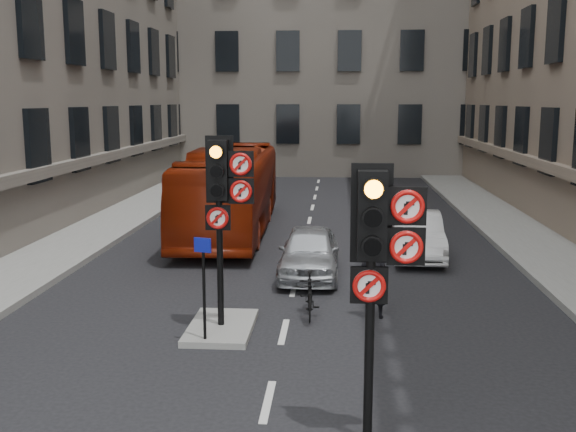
# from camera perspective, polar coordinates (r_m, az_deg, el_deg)

# --- Properties ---
(pavement_left) EXTENTS (3.00, 50.00, 0.16)m
(pavement_left) POSITION_cam_1_polar(r_m,az_deg,el_deg) (21.26, -18.55, -2.28)
(pavement_left) COLOR gray
(pavement_left) RESTS_ON ground
(pavement_right) EXTENTS (3.00, 50.00, 0.16)m
(pavement_right) POSITION_cam_1_polar(r_m,az_deg,el_deg) (20.60, 21.70, -2.84)
(pavement_right) COLOR gray
(pavement_right) RESTS_ON ground
(centre_island) EXTENTS (1.20, 2.00, 0.12)m
(centre_island) POSITION_cam_1_polar(r_m,az_deg,el_deg) (13.07, -5.68, -9.36)
(centre_island) COLOR gray
(centre_island) RESTS_ON ground
(building_far) EXTENTS (30.00, 14.00, 20.00)m
(building_far) POSITION_cam_1_polar(r_m,az_deg,el_deg) (45.53, 3.02, 16.93)
(building_far) COLOR gray
(building_far) RESTS_ON ground
(signal_near) EXTENTS (0.91, 0.40, 3.58)m
(signal_near) POSITION_cam_1_polar(r_m,az_deg,el_deg) (8.36, 7.67, -2.42)
(signal_near) COLOR black
(signal_near) RESTS_ON ground
(signal_far) EXTENTS (0.91, 0.40, 3.58)m
(signal_far) POSITION_cam_1_polar(r_m,az_deg,el_deg) (12.44, -5.50, 2.19)
(signal_far) COLOR black
(signal_far) RESTS_ON centre_island
(car_silver) EXTENTS (1.48, 3.63, 1.23)m
(car_silver) POSITION_cam_1_polar(r_m,az_deg,el_deg) (16.76, 1.83, -3.04)
(car_silver) COLOR #A8ABAF
(car_silver) RESTS_ON ground
(car_white) EXTENTS (1.43, 3.83, 1.25)m
(car_white) POSITION_cam_1_polar(r_m,az_deg,el_deg) (19.12, 10.82, -1.58)
(car_white) COLOR silver
(car_white) RESTS_ON ground
(car_pink) EXTENTS (2.33, 4.94, 1.39)m
(car_pink) POSITION_cam_1_polar(r_m,az_deg,el_deg) (23.85, -4.98, 0.97)
(car_pink) COLOR #E844AA
(car_pink) RESTS_ON ground
(bus_red) EXTENTS (2.64, 10.13, 2.80)m
(bus_red) POSITION_cam_1_polar(r_m,az_deg,el_deg) (22.25, -4.88, 2.18)
(bus_red) COLOR maroon
(bus_red) RESTS_ON ground
(motorcycle) EXTENTS (0.48, 1.48, 0.88)m
(motorcycle) POSITION_cam_1_polar(r_m,az_deg,el_deg) (13.74, 1.85, -6.69)
(motorcycle) COLOR black
(motorcycle) RESTS_ON ground
(motorcyclist) EXTENTS (0.63, 0.48, 1.56)m
(motorcyclist) POSITION_cam_1_polar(r_m,az_deg,el_deg) (13.66, 7.31, -5.39)
(motorcyclist) COLOR black
(motorcyclist) RESTS_ON ground
(info_sign) EXTENTS (0.32, 0.14, 1.85)m
(info_sign) POSITION_cam_1_polar(r_m,az_deg,el_deg) (11.97, -7.17, -4.91)
(info_sign) COLOR black
(info_sign) RESTS_ON centre_island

